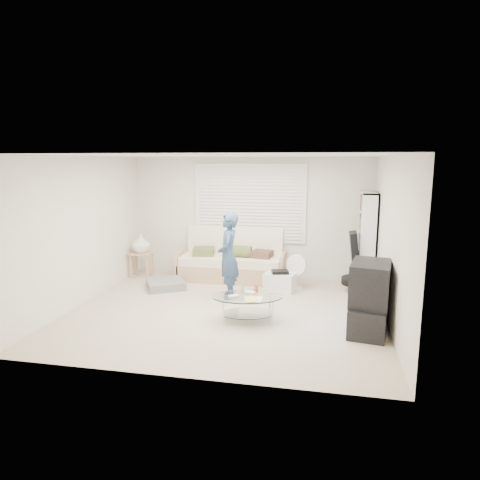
% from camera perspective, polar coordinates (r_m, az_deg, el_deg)
% --- Properties ---
extents(ground, '(5.00, 5.00, 0.00)m').
position_cam_1_polar(ground, '(7.11, -1.85, -9.37)').
color(ground, '#B8A98F').
rests_on(ground, ground).
extents(room_shell, '(5.02, 4.52, 2.51)m').
position_cam_1_polar(room_shell, '(7.20, -1.07, 4.22)').
color(room_shell, silver).
rests_on(room_shell, ground).
extents(window_blinds, '(2.32, 0.08, 1.62)m').
position_cam_1_polar(window_blinds, '(8.89, 1.31, 4.91)').
color(window_blinds, silver).
rests_on(window_blinds, ground).
extents(futon_sofa, '(2.17, 0.88, 1.06)m').
position_cam_1_polar(futon_sofa, '(8.83, -1.05, -3.03)').
color(futon_sofa, tan).
rests_on(futon_sofa, ground).
extents(grey_floor_pillow, '(0.93, 0.93, 0.15)m').
position_cam_1_polar(grey_floor_pillow, '(8.41, -9.87, -5.80)').
color(grey_floor_pillow, slate).
rests_on(grey_floor_pillow, ground).
extents(side_table, '(0.46, 0.37, 0.91)m').
position_cam_1_polar(side_table, '(9.18, -13.05, -0.68)').
color(side_table, tan).
rests_on(side_table, ground).
extents(bookshelf, '(0.29, 0.78, 1.85)m').
position_cam_1_polar(bookshelf, '(8.45, 16.47, -0.11)').
color(bookshelf, white).
rests_on(bookshelf, ground).
extents(guitar_case, '(0.40, 0.41, 1.11)m').
position_cam_1_polar(guitar_case, '(8.23, 15.04, -3.37)').
color(guitar_case, black).
rests_on(guitar_case, ground).
extents(floor_fan, '(0.42, 0.27, 0.68)m').
position_cam_1_polar(floor_fan, '(8.26, 7.48, -3.77)').
color(floor_fan, white).
rests_on(floor_fan, ground).
extents(storage_bin, '(0.63, 0.50, 0.39)m').
position_cam_1_polar(storage_bin, '(8.14, 5.33, -5.52)').
color(storage_bin, white).
rests_on(storage_bin, ground).
extents(tv_unit, '(0.65, 1.01, 1.02)m').
position_cam_1_polar(tv_unit, '(6.41, 16.86, -7.44)').
color(tv_unit, black).
rests_on(tv_unit, ground).
extents(coffee_table, '(1.19, 0.90, 0.52)m').
position_cam_1_polar(coffee_table, '(6.58, 0.97, -8.10)').
color(coffee_table, silver).
rests_on(coffee_table, ground).
extents(standing_person, '(0.44, 0.60, 1.53)m').
position_cam_1_polar(standing_person, '(7.53, -1.57, -2.16)').
color(standing_person, navy).
rests_on(standing_person, ground).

